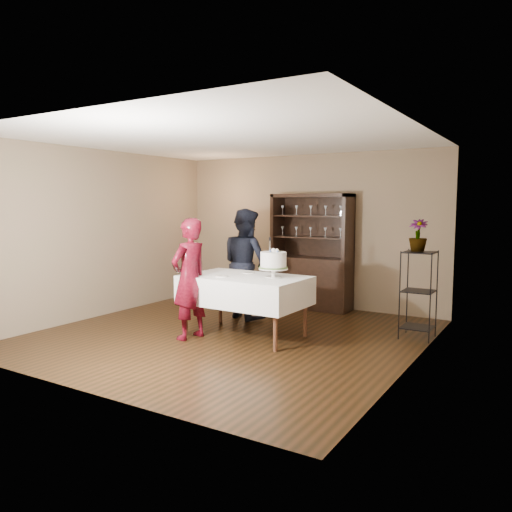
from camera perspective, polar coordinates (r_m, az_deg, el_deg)
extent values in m
plane|color=black|center=(7.08, -2.99, -8.98)|extent=(5.00, 5.00, 0.00)
plane|color=white|center=(6.90, -3.11, 13.23)|extent=(5.00, 5.00, 0.00)
cube|color=#77694C|center=(9.03, 5.94, 2.92)|extent=(5.00, 0.02, 2.70)
cube|color=#77694C|center=(8.52, -17.09, 2.50)|extent=(0.02, 5.00, 2.70)
cube|color=#77694C|center=(5.83, 17.69, 0.99)|extent=(0.02, 5.00, 2.70)
cube|color=black|center=(8.81, 6.33, -3.05)|extent=(1.40, 0.48, 0.90)
cube|color=black|center=(8.91, 7.00, 3.51)|extent=(1.40, 0.03, 1.10)
cube|color=black|center=(8.70, 6.44, 6.88)|extent=(1.40, 0.48, 0.06)
cube|color=black|center=(8.72, 6.39, 2.14)|extent=(1.28, 0.42, 0.02)
cube|color=black|center=(8.70, 6.42, 4.58)|extent=(1.28, 0.42, 0.02)
cylinder|color=black|center=(6.99, 16.08, -4.37)|extent=(0.02, 0.02, 1.20)
cylinder|color=black|center=(6.90, 19.30, -4.61)|extent=(0.02, 0.02, 1.20)
cylinder|color=black|center=(7.38, 16.90, -3.87)|extent=(0.02, 0.02, 1.20)
cylinder|color=black|center=(7.29, 19.96, -4.08)|extent=(0.02, 0.02, 1.20)
cube|color=black|center=(7.23, 17.94, -7.74)|extent=(0.40, 0.40, 0.02)
cube|color=black|center=(7.13, 18.07, -3.83)|extent=(0.40, 0.40, 0.01)
cube|color=black|center=(7.06, 18.21, 0.41)|extent=(0.40, 0.40, 0.02)
cube|color=silver|center=(6.89, -1.28, -3.90)|extent=(1.70, 1.07, 0.39)
cylinder|color=#4C2B1C|center=(7.06, -8.06, -5.76)|extent=(0.06, 0.06, 0.80)
cylinder|color=#4C2B1C|center=(6.23, 2.22, -7.30)|extent=(0.06, 0.06, 0.80)
cylinder|color=#4C2B1C|center=(7.68, -4.10, -4.77)|extent=(0.06, 0.06, 0.80)
cylinder|color=#4C2B1C|center=(6.92, 5.65, -5.97)|extent=(0.06, 0.06, 0.80)
imported|color=#34040F|center=(6.80, -7.61, -2.58)|extent=(0.47, 0.65, 1.64)
imported|color=black|center=(7.98, -1.17, -0.86)|extent=(1.04, 0.94, 1.75)
cylinder|color=silver|center=(6.74, 2.00, -2.40)|extent=(0.22, 0.22, 0.01)
cylinder|color=silver|center=(6.73, 2.00, -2.00)|extent=(0.05, 0.05, 0.11)
cylinder|color=silver|center=(6.72, 2.00, -1.47)|extent=(0.39, 0.39, 0.02)
cylinder|color=#4B6C33|center=(6.72, 2.00, -1.31)|extent=(0.38, 0.38, 0.02)
cylinder|color=white|center=(6.71, 2.01, -0.47)|extent=(0.46, 0.46, 0.22)
sphere|color=#5A7BC1|center=(6.68, 2.26, 0.56)|extent=(0.03, 0.03, 0.03)
cube|color=silver|center=(6.69, 1.59, 1.12)|extent=(0.03, 0.03, 0.15)
cube|color=black|center=(6.68, 1.60, 1.92)|extent=(0.03, 0.03, 0.06)
cylinder|color=silver|center=(6.81, -3.95, -2.32)|extent=(0.22, 0.22, 0.01)
cylinder|color=silver|center=(7.13, -0.82, -1.93)|extent=(0.18, 0.18, 0.01)
imported|color=#4B6C33|center=(7.09, 18.02, 2.27)|extent=(0.26, 0.26, 0.44)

